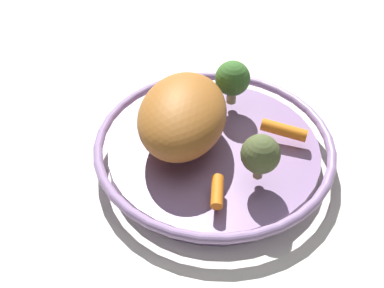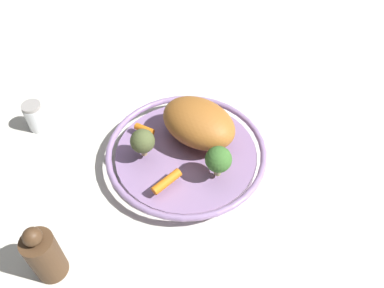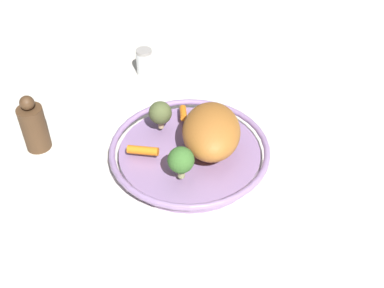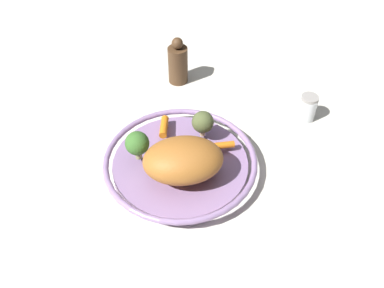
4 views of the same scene
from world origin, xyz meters
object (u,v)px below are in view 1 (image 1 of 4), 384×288
Objects in this scene: baby_carrot_right at (217,192)px; baby_carrot_back at (284,130)px; roast_chicken_piece at (182,116)px; broccoli_floret_edge at (260,155)px; serving_bowl at (214,150)px; broccoli_floret_small at (233,79)px.

baby_carrot_back is (-0.08, -0.12, 0.00)m from baby_carrot_right.
baby_carrot_right is (-0.06, 0.10, -0.03)m from roast_chicken_piece.
roast_chicken_piece is 0.12m from broccoli_floret_edge.
broccoli_floret_edge is at bearing 68.68° from baby_carrot_back.
roast_chicken_piece reaches higher than baby_carrot_back.
broccoli_floret_edge reaches higher than serving_bowl.
serving_bowl is at bearing 79.48° from broccoli_floret_small.
baby_carrot_back is (-0.09, -0.02, 0.03)m from serving_bowl.
broccoli_floret_small reaches higher than serving_bowl.
serving_bowl is 7.55× the size of baby_carrot_right.
roast_chicken_piece is at bearing 4.35° from serving_bowl.
serving_bowl is 0.10m from broccoli_floret_edge.
baby_carrot_right is 0.19m from broccoli_floret_small.
baby_carrot_right reaches higher than serving_bowl.
baby_carrot_right is at bearing 39.52° from broccoli_floret_edge.
baby_carrot_right is 0.15m from baby_carrot_back.
broccoli_floret_edge is 0.15m from broccoli_floret_small.
baby_carrot_back is at bearing -166.26° from serving_bowl.
roast_chicken_piece is at bearing -59.31° from baby_carrot_right.
broccoli_floret_small reaches higher than broccoli_floret_edge.
roast_chicken_piece is (0.04, 0.00, 0.06)m from serving_bowl.
broccoli_floret_small reaches higher than baby_carrot_back.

